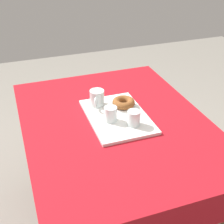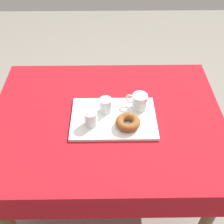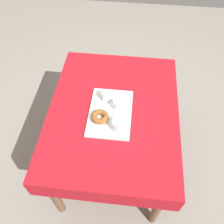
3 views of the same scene
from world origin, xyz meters
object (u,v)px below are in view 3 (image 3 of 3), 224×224
Objects in this scene: dining_table at (113,118)px; donut_plate_left at (100,119)px; serving_tray at (110,113)px; sugar_donut_left at (100,117)px; water_glass_near at (106,96)px; water_glass_far at (118,105)px; tea_mug_left at (118,125)px.

dining_table is 9.29× the size of donut_plate_left.
serving_tray is 3.32× the size of donut_plate_left.
water_glass_near is at bearing -5.27° from sugar_donut_left.
water_glass_near is 0.60× the size of donut_plate_left.
donut_plate_left is (-0.11, 0.11, -0.03)m from water_glass_far.
water_glass_near is (0.25, 0.12, -0.01)m from tea_mug_left.
dining_table is 10.62× the size of tea_mug_left.
water_glass_near is 0.64× the size of sugar_donut_left.
water_glass_far reaches higher than sugar_donut_left.
dining_table is at bearing -38.59° from sugar_donut_left.
water_glass_far is (-0.07, -0.10, 0.00)m from water_glass_near.
serving_tray is 0.08m from water_glass_far.
sugar_donut_left is at bearing 137.56° from serving_tray.
water_glass_near reaches higher than serving_tray.
dining_table is 0.18m from donut_plate_left.
sugar_donut_left is at bearing 141.41° from dining_table.
water_glass_far is at bearing -127.42° from water_glass_near.
dining_table is 15.55× the size of water_glass_far.
sugar_donut_left is at bearing 134.21° from water_glass_far.
water_glass_near is at bearing 24.67° from tea_mug_left.
sugar_donut_left reaches higher than dining_table.
serving_tray is at bearing 129.31° from water_glass_far.
dining_table is at bearing -38.59° from donut_plate_left.
water_glass_far is (0.04, -0.05, 0.04)m from serving_tray.
tea_mug_left is 0.18m from water_glass_far.
sugar_donut_left is (-0.19, 0.02, -0.01)m from water_glass_near.
donut_plate_left is (-0.07, 0.06, 0.01)m from serving_tray.
tea_mug_left is 1.46× the size of water_glass_near.
serving_tray is 0.13m from water_glass_near.
donut_plate_left is at bearing 63.18° from tea_mug_left.
water_glass_far is 0.16m from donut_plate_left.
donut_plate_left is at bearing 174.73° from water_glass_near.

